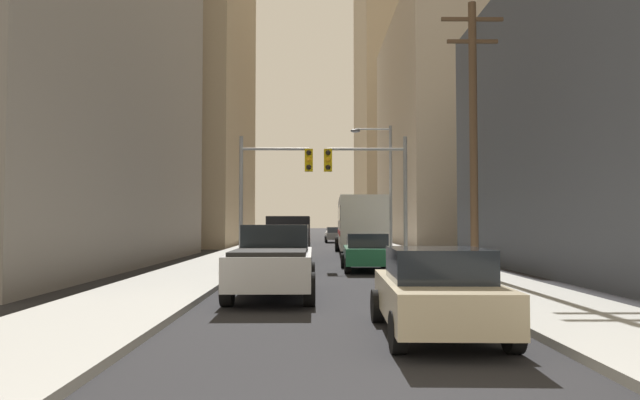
{
  "coord_description": "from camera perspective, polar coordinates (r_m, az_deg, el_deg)",
  "views": [
    {
      "loc": [
        -0.47,
        -3.89,
        1.96
      ],
      "look_at": [
        0.0,
        35.38,
        3.53
      ],
      "focal_mm": 31.81,
      "sensor_mm": 36.0,
      "label": 1
    }
  ],
  "objects": [
    {
      "name": "sedan_beige",
      "position": [
        10.11,
        11.61,
        -8.98
      ],
      "size": [
        1.95,
        4.26,
        1.52
      ],
      "color": "#C6B793",
      "rests_on": "ground"
    },
    {
      "name": "cargo_van_black",
      "position": [
        28.54,
        -3.05,
        -3.64
      ],
      "size": [
        2.16,
        5.22,
        2.26
      ],
      "color": "black",
      "rests_on": "ground"
    },
    {
      "name": "building_left_mid_office",
      "position": [
        55.7,
        -15.06,
        13.95
      ],
      "size": [
        14.05,
        20.96,
        34.94
      ],
      "primitive_type": "cube",
      "color": "tan",
      "rests_on": "ground"
    },
    {
      "name": "building_right_mid_block",
      "position": [
        57.35,
        16.75,
        6.67
      ],
      "size": [
        18.96,
        25.34,
        21.59
      ],
      "primitive_type": "cube",
      "color": "#B7A893",
      "rests_on": "ground"
    },
    {
      "name": "sidewalk_left",
      "position": [
        54.1,
        -5.35,
        -4.28
      ],
      "size": [
        3.23,
        160.0,
        0.15
      ],
      "primitive_type": "cube",
      "color": "#9E9E99",
      "rests_on": "ground"
    },
    {
      "name": "city_bus",
      "position": [
        34.66,
        3.99,
        -2.34
      ],
      "size": [
        2.89,
        11.58,
        3.4
      ],
      "color": "silver",
      "rests_on": "ground"
    },
    {
      "name": "sedan_grey",
      "position": [
        56.28,
        1.49,
        -3.51
      ],
      "size": [
        1.95,
        4.24,
        1.52
      ],
      "color": "slate",
      "rests_on": "ground"
    },
    {
      "name": "sidewalk_right",
      "position": [
        54.19,
        4.96,
        -4.28
      ],
      "size": [
        3.23,
        160.0,
        0.15
      ],
      "primitive_type": "cube",
      "color": "#9E9E99",
      "rests_on": "ground"
    },
    {
      "name": "sedan_white",
      "position": [
        49.31,
        -2.12,
        -3.68
      ],
      "size": [
        1.97,
        4.27,
        1.52
      ],
      "color": "white",
      "rests_on": "ground"
    },
    {
      "name": "street_lamp_right",
      "position": [
        32.46,
        6.47,
        2.27
      ],
      "size": [
        2.36,
        0.32,
        7.5
      ],
      "color": "gray",
      "rests_on": "ground"
    },
    {
      "name": "traffic_signal_near_left",
      "position": [
        26.51,
        -4.84,
        2.19
      ],
      "size": [
        3.44,
        0.44,
        6.0
      ],
      "color": "gray",
      "rests_on": "ground"
    },
    {
      "name": "building_right_far_highrise",
      "position": [
        99.76,
        8.51,
        18.14
      ],
      "size": [
        15.09,
        25.53,
        73.53
      ],
      "primitive_type": "cube",
      "color": "tan",
      "rests_on": "ground"
    },
    {
      "name": "sedan_navy",
      "position": [
        22.41,
        -3.7,
        -5.32
      ],
      "size": [
        1.95,
        4.22,
        1.52
      ],
      "color": "#141E4C",
      "rests_on": "ground"
    },
    {
      "name": "sedan_green",
      "position": [
        23.22,
        4.71,
        -5.22
      ],
      "size": [
        1.95,
        4.25,
        1.52
      ],
      "color": "#195938",
      "rests_on": "ground"
    },
    {
      "name": "utility_pole_right",
      "position": [
        20.81,
        15.17,
        6.66
      ],
      "size": [
        2.2,
        0.28,
        9.79
      ],
      "color": "brown",
      "rests_on": "ground"
    },
    {
      "name": "traffic_signal_near_right",
      "position": [
        26.58,
        5.04,
        2.22
      ],
      "size": [
        3.9,
        0.44,
        6.0
      ],
      "color": "gray",
      "rests_on": "ground"
    },
    {
      "name": "pickup_truck_silver",
      "position": [
        15.25,
        -4.65,
        -6.14
      ],
      "size": [
        2.2,
        5.4,
        1.9
      ],
      "color": "#B7BABF",
      "rests_on": "ground"
    }
  ]
}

